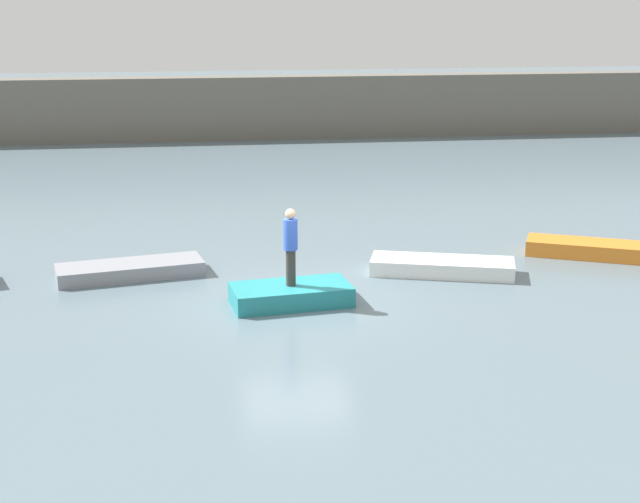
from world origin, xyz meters
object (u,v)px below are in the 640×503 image
(rowboat_grey, at_px, (130,270))
(rowboat_teal, at_px, (291,295))
(rowboat_white, at_px, (442,267))
(person_blue_shirt, at_px, (291,243))
(rowboat_orange, at_px, (587,249))

(rowboat_grey, bearing_deg, rowboat_teal, -45.99)
(rowboat_grey, xyz_separation_m, rowboat_white, (7.67, -0.79, 0.02))
(rowboat_grey, xyz_separation_m, person_blue_shirt, (3.72, -2.57, 1.24))
(rowboat_teal, distance_m, rowboat_white, 4.34)
(rowboat_teal, height_order, person_blue_shirt, person_blue_shirt)
(rowboat_grey, xyz_separation_m, rowboat_orange, (11.87, 0.29, 0.03))
(rowboat_teal, relative_size, person_blue_shirt, 1.51)
(person_blue_shirt, bearing_deg, rowboat_grey, 145.33)
(rowboat_teal, height_order, rowboat_white, rowboat_teal)
(rowboat_white, bearing_deg, rowboat_grey, -169.41)
(rowboat_teal, xyz_separation_m, rowboat_orange, (8.14, 2.86, -0.02))
(rowboat_white, height_order, rowboat_orange, rowboat_orange)
(rowboat_grey, bearing_deg, rowboat_orange, -9.93)
(rowboat_white, bearing_deg, person_blue_shirt, -139.22)
(rowboat_grey, bearing_deg, person_blue_shirt, -45.99)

